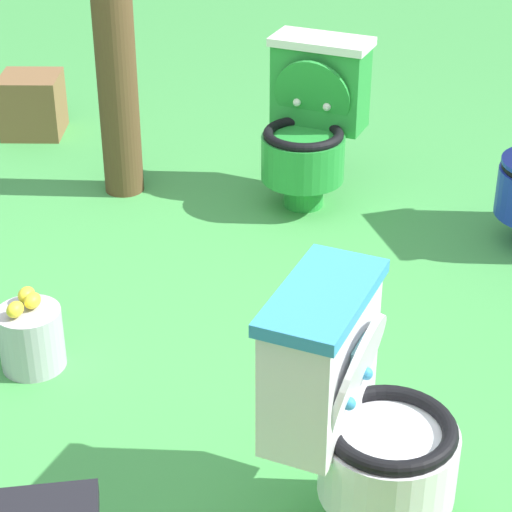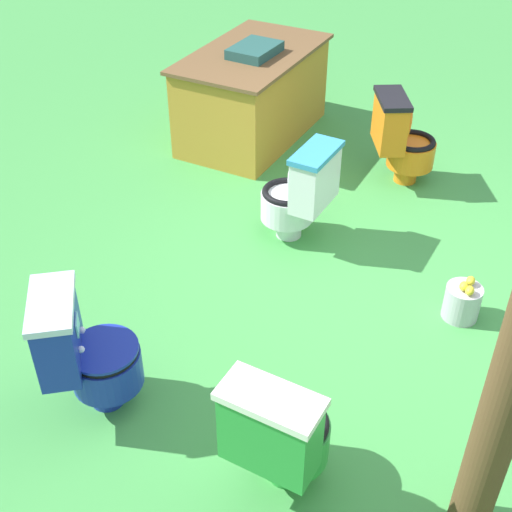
{
  "view_description": "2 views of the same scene",
  "coord_description": "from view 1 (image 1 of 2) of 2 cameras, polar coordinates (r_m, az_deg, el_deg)",
  "views": [
    {
      "loc": [
        2.48,
        1.21,
        2.01
      ],
      "look_at": [
        -0.03,
        0.35,
        0.51
      ],
      "focal_mm": 69.45,
      "sensor_mm": 36.0,
      "label": 1
    },
    {
      "loc": [
        -3.29,
        -0.6,
        2.8
      ],
      "look_at": [
        -0.27,
        0.79,
        0.32
      ],
      "focal_mm": 47.84,
      "sensor_mm": 36.0,
      "label": 2
    }
  ],
  "objects": [
    {
      "name": "lemon_bucket",
      "position": [
        3.46,
        -12.83,
        -4.55
      ],
      "size": [
        0.22,
        0.22,
        0.28
      ],
      "color": "#B7B7BF",
      "rests_on": "ground"
    },
    {
      "name": "toilet_white",
      "position": [
        2.64,
        5.83,
        -9.0
      ],
      "size": [
        0.45,
        0.52,
        0.73
      ],
      "rotation": [
        0.0,
        0.0,
        6.2
      ],
      "color": "white",
      "rests_on": "ground"
    },
    {
      "name": "ground",
      "position": [
        3.42,
        -5.79,
        -6.78
      ],
      "size": [
        14.0,
        14.0,
        0.0
      ],
      "primitive_type": "plane",
      "color": "#429947"
    },
    {
      "name": "small_crate",
      "position": [
        5.36,
        -12.75,
        8.5
      ],
      "size": [
        0.37,
        0.38,
        0.32
      ],
      "primitive_type": "cube",
      "rotation": [
        0.0,
        0.0,
        0.32
      ],
      "color": "brown",
      "rests_on": "ground"
    },
    {
      "name": "toilet_green",
      "position": [
        4.43,
        3.19,
        7.7
      ],
      "size": [
        0.52,
        0.45,
        0.73
      ],
      "rotation": [
        0.0,
        0.0,
        4.63
      ],
      "color": "green",
      "rests_on": "ground"
    }
  ]
}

